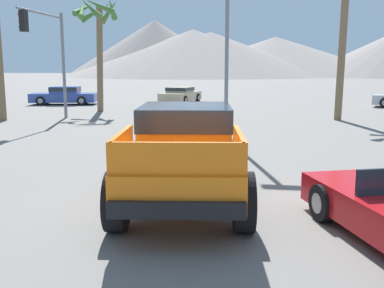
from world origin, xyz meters
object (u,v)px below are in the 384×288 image
Objects in this scene: street_lamp_post at (227,15)px; parked_car_tan at (180,95)px; orange_pickup_truck at (185,147)px; traffic_light_main at (47,43)px; parked_car_blue at (64,95)px; palm_tree_tall at (98,26)px; palm_tree_leaning at (343,3)px.

parked_car_tan is at bearing 106.42° from street_lamp_post.
orange_pickup_truck is at bearing -91.18° from street_lamp_post.
traffic_light_main is at bearing 118.91° from orange_pickup_truck.
street_lamp_post is (12.58, -13.34, 3.87)m from parked_car_blue.
street_lamp_post is 12.51m from palm_tree_tall.
palm_tree_tall is (0.52, 5.43, 1.24)m from traffic_light_main.
parked_car_blue is 1.03× the size of parked_car_tan.
orange_pickup_truck is 24.64m from parked_car_blue.
palm_tree_tall is (-8.40, 9.26, 0.51)m from street_lamp_post.
parked_car_blue is at bearing 112.56° from orange_pickup_truck.
orange_pickup_truck is at bearing -161.42° from parked_car_blue.
parked_car_blue is 19.52m from palm_tree_leaning.
street_lamp_post is at bearing -47.81° from palm_tree_tall.
palm_tree_tall is (-3.69, -6.71, 4.42)m from parked_car_tan.
palm_tree_leaning is (9.72, -9.42, 5.05)m from parked_car_tan.
parked_car_tan is at bearing -83.17° from parked_car_blue.
traffic_light_main reaches higher than orange_pickup_truck.
palm_tree_tall reaches higher than orange_pickup_truck.
street_lamp_post reaches higher than parked_car_blue.
palm_tree_tall is 0.89× the size of palm_tree_leaning.
palm_tree_tall is at bearing -145.90° from parked_car_blue.
street_lamp_post reaches higher than traffic_light_main.
traffic_light_main is at bearing -95.45° from palm_tree_tall.
traffic_light_main is 0.72× the size of palm_tree_leaning.
parked_car_blue is at bearing -150.53° from parked_car_tan.
street_lamp_post is at bearing -62.63° from parked_car_tan.
palm_tree_tall is at bearing 174.55° from traffic_light_main.
street_lamp_post is (8.92, -3.84, 0.73)m from traffic_light_main.
orange_pickup_truck reaches higher than parked_car_blue.
palm_tree_tall is at bearing 107.86° from orange_pickup_truck.
orange_pickup_truck is 0.80× the size of palm_tree_tall.
parked_car_blue is 0.72× the size of palm_tree_tall.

